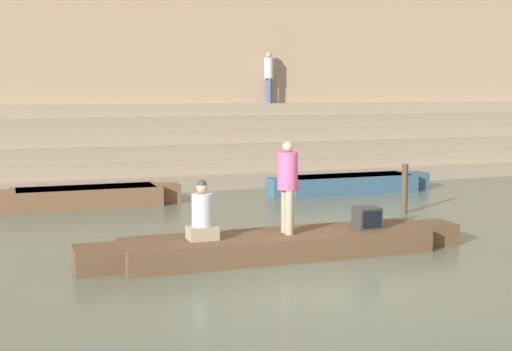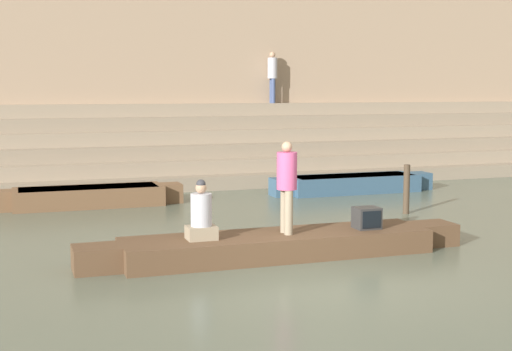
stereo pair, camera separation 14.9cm
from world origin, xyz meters
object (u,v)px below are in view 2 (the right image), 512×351
object	(u,v)px
rowboat_main	(278,244)
tv_set	(367,218)
moored_boat_shore	(353,183)
moored_boat_distant	(89,196)
person_on_steps	(272,73)
person_rowing	(201,216)
mooring_post	(406,189)
person_standing	(287,181)

from	to	relation	value
rowboat_main	tv_set	xyz separation A→B (m)	(1.71, -0.09, 0.39)
moored_boat_shore	moored_boat_distant	xyz separation A→B (m)	(-7.45, -0.07, 0.00)
moored_boat_shore	person_on_steps	xyz separation A→B (m)	(-0.71, 4.78, 3.23)
rowboat_main	tv_set	distance (m)	1.75
person_rowing	moored_boat_shore	world-z (taller)	person_rowing
rowboat_main	mooring_post	xyz separation A→B (m)	(4.45, 3.13, 0.37)
rowboat_main	moored_boat_shore	distance (m)	8.31
person_standing	tv_set	distance (m)	1.73
person_rowing	moored_boat_distant	size ratio (longest dim) A/B	0.22
tv_set	moored_boat_distant	distance (m)	8.03
rowboat_main	person_rowing	bearing A→B (deg)	-179.34
person_standing	person_rowing	world-z (taller)	person_standing
moored_boat_shore	person_on_steps	size ratio (longest dim) A/B	2.83
mooring_post	person_on_steps	world-z (taller)	person_on_steps
tv_set	moored_boat_distant	bearing A→B (deg)	128.85
person_standing	mooring_post	bearing A→B (deg)	29.29
mooring_post	person_standing	bearing A→B (deg)	-143.64
moored_boat_distant	person_on_steps	size ratio (longest dim) A/B	2.72
person_standing	moored_boat_distant	distance (m)	7.34
person_standing	moored_boat_shore	distance (m)	8.33
person_standing	moored_boat_distant	world-z (taller)	person_standing
person_standing	person_on_steps	bearing A→B (deg)	63.93
moored_boat_shore	mooring_post	xyz separation A→B (m)	(-0.39, -3.62, 0.33)
person_on_steps	rowboat_main	bearing A→B (deg)	-98.06
person_standing	person_rowing	xyz separation A→B (m)	(-1.55, 0.01, -0.53)
mooring_post	person_on_steps	size ratio (longest dim) A/B	0.67
person_standing	moored_boat_distant	bearing A→B (deg)	105.22
moored_boat_distant	person_on_steps	world-z (taller)	person_on_steps
mooring_post	moored_boat_shore	bearing A→B (deg)	83.84
rowboat_main	tv_set	world-z (taller)	tv_set
person_standing	person_rowing	bearing A→B (deg)	172.58
tv_set	person_on_steps	world-z (taller)	person_on_steps
person_rowing	person_on_steps	distance (m)	13.09
tv_set	moored_boat_shore	size ratio (longest dim) A/B	0.09
rowboat_main	person_on_steps	xyz separation A→B (m)	(4.13, 11.53, 3.27)
person_rowing	person_on_steps	bearing A→B (deg)	58.14
person_standing	mooring_post	xyz separation A→B (m)	(4.30, 3.17, -0.76)
person_rowing	mooring_post	world-z (taller)	person_rowing
rowboat_main	person_rowing	size ratio (longest dim) A/B	6.89
rowboat_main	person_on_steps	world-z (taller)	person_on_steps
person_rowing	moored_boat_shore	xyz separation A→B (m)	(6.25, 6.78, -0.55)
rowboat_main	moored_boat_distant	size ratio (longest dim) A/B	1.50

